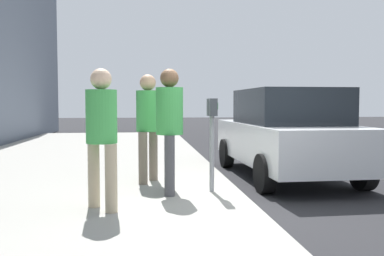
# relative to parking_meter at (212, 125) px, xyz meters

# --- Properties ---
(ground_plane) EXTENTS (80.00, 80.00, 0.00)m
(ground_plane) POSITION_rel_parking_meter_xyz_m (-0.64, -0.45, -1.17)
(ground_plane) COLOR #232326
(ground_plane) RESTS_ON ground
(sidewalk_slab) EXTENTS (28.00, 6.00, 0.15)m
(sidewalk_slab) POSITION_rel_parking_meter_xyz_m (-0.64, 2.55, -1.09)
(sidewalk_slab) COLOR gray
(sidewalk_slab) RESTS_ON ground_plane
(parking_meter) EXTENTS (0.36, 0.12, 1.41)m
(parking_meter) POSITION_rel_parking_meter_xyz_m (0.00, 0.00, 0.00)
(parking_meter) COLOR gray
(parking_meter) RESTS_ON sidewalk_slab
(pedestrian_at_meter) EXTENTS (0.55, 0.40, 1.85)m
(pedestrian_at_meter) POSITION_rel_parking_meter_xyz_m (-0.04, 0.64, 0.09)
(pedestrian_at_meter) COLOR #47474C
(pedestrian_at_meter) RESTS_ON sidewalk_slab
(pedestrian_bystander) EXTENTS (0.45, 0.39, 1.77)m
(pedestrian_bystander) POSITION_rel_parking_meter_xyz_m (-0.91, 1.54, 0.03)
(pedestrian_bystander) COLOR tan
(pedestrian_bystander) RESTS_ON sidewalk_slab
(parking_officer) EXTENTS (0.51, 0.40, 1.83)m
(parking_officer) POSITION_rel_parking_meter_xyz_m (0.87, 0.95, 0.07)
(parking_officer) COLOR #726656
(parking_officer) RESTS_ON sidewalk_slab
(parked_sedan_near) EXTENTS (4.44, 2.06, 1.77)m
(parked_sedan_near) POSITION_rel_parking_meter_xyz_m (1.85, -1.80, -0.27)
(parked_sedan_near) COLOR silver
(parked_sedan_near) RESTS_ON ground_plane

